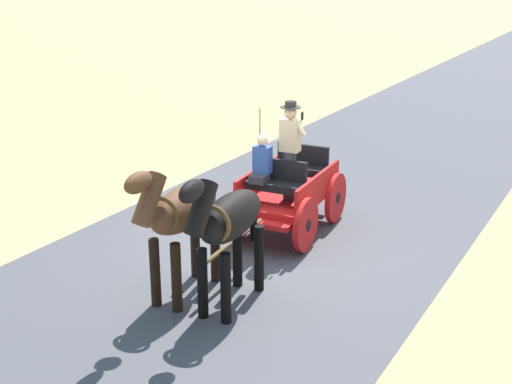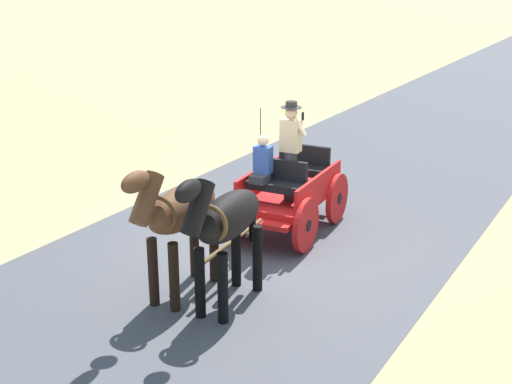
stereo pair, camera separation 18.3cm
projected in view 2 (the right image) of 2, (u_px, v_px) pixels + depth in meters
ground_plane at (259, 246)px, 12.16m from camera, size 200.00×200.00×0.00m
road_surface at (259, 245)px, 12.16m from camera, size 6.52×160.00×0.01m
horse_drawn_carriage at (288, 190)px, 12.53m from camera, size 1.59×4.52×2.50m
horse_near_side at (225, 222)px, 9.64m from camera, size 0.69×2.14×2.21m
horse_off_side at (179, 213)px, 9.96m from camera, size 0.64×2.13×2.21m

